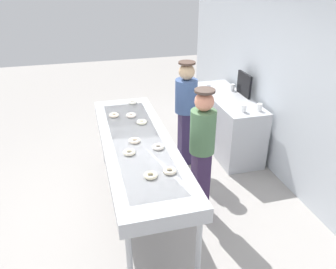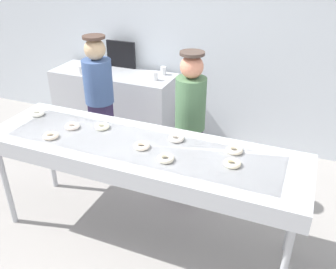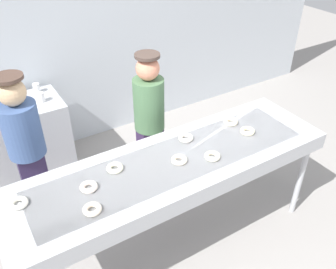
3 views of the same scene
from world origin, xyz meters
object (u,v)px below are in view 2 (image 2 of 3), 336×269
Objects in this scene: worker_baker at (99,97)px; paper_cup_2 at (163,71)px; worker_assistant at (190,122)px; paper_cup_3 at (81,70)px; sugar_donut_1 at (232,163)px; sugar_donut_3 at (37,113)px; menu_display at (121,54)px; paper_cup_0 at (103,63)px; fryer_conveyor at (140,153)px; sugar_donut_2 at (72,126)px; sugar_donut_6 at (102,127)px; prep_counter at (115,104)px; paper_cup_1 at (155,76)px; sugar_donut_7 at (235,150)px; sugar_donut_8 at (142,146)px; sugar_donut_5 at (51,136)px; sugar_donut_4 at (176,138)px; sugar_donut_0 at (166,158)px.

paper_cup_2 is (0.37, 1.04, 0.05)m from worker_baker.
paper_cup_3 is (-1.87, 0.81, 0.08)m from worker_assistant.
sugar_donut_3 is at bearing 175.52° from sugar_donut_1.
paper_cup_0 is at bearing -163.21° from menu_display.
sugar_donut_2 is at bearing 176.34° from fryer_conveyor.
prep_counter is (-0.84, 1.64, -0.57)m from sugar_donut_6.
paper_cup_1 is 1.05m from paper_cup_3.
sugar_donut_3 is 0.08× the size of worker_baker.
paper_cup_3 is (-0.95, 1.52, -0.04)m from sugar_donut_2.
worker_baker is 0.95× the size of prep_counter.
sugar_donut_7 is 2.08m from paper_cup_1.
sugar_donut_3 and sugar_donut_8 have the same top height.
worker_assistant is (1.41, 0.61, -0.11)m from sugar_donut_3.
sugar_donut_8 is at bearing -53.63° from prep_counter.
prep_counter is (-2.11, 1.79, -0.57)m from sugar_donut_1.
sugar_donut_8 reaches higher than paper_cup_1.
menu_display reaches higher than sugar_donut_5.
worker_baker is at bearing -114.27° from paper_cup_1.
menu_display is at bearing 122.73° from sugar_donut_8.
sugar_donut_5 and sugar_donut_8 have the same top height.
sugar_donut_3 is 1.00× the size of sugar_donut_7.
sugar_donut_2 reaches higher than paper_cup_3.
sugar_donut_5 is 1.00× the size of sugar_donut_6.
sugar_donut_1 is 0.99m from worker_assistant.
paper_cup_2 is (0.02, 0.25, 0.00)m from paper_cup_1.
worker_assistant reaches higher than menu_display.
worker_baker is 1.03m from prep_counter.
worker_assistant is at bearing 96.70° from sugar_donut_4.
menu_display is (-0.31, 1.12, 0.18)m from worker_baker.
paper_cup_1 is at bearing 85.25° from sugar_donut_5.
sugar_donut_7 is (1.57, 0.38, 0.00)m from sugar_donut_5.
prep_counter is at bearing -31.91° from worker_assistant.
fryer_conveyor is 1.70× the size of worker_baker.
sugar_donut_3 is 1.92m from paper_cup_2.
sugar_donut_6 is at bearing 162.47° from fryer_conveyor.
paper_cup_2 is 1.00× the size of paper_cup_3.
prep_counter is 15.77× the size of paper_cup_1.
sugar_donut_4 is (1.48, 0.05, 0.00)m from sugar_donut_3.
menu_display reaches higher than sugar_donut_0.
sugar_donut_4 is at bearing 4.11° from sugar_donut_6.
paper_cup_0 is (-0.26, 0.19, 0.53)m from prep_counter.
sugar_donut_6 is (0.33, 0.33, 0.00)m from sugar_donut_5.
worker_baker is at bearing 157.37° from sugar_donut_7.
menu_display is (-0.58, 2.00, 0.10)m from sugar_donut_2.
sugar_donut_3 is 1.68m from paper_cup_1.
worker_baker is at bearing 100.08° from sugar_donut_5.
sugar_donut_1 is at bearing -40.30° from prep_counter.
worker_assistant is at bearing -34.45° from paper_cup_0.
sugar_donut_1 is at bearing 150.71° from worker_baker.
worker_baker is 1.17m from menu_display.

